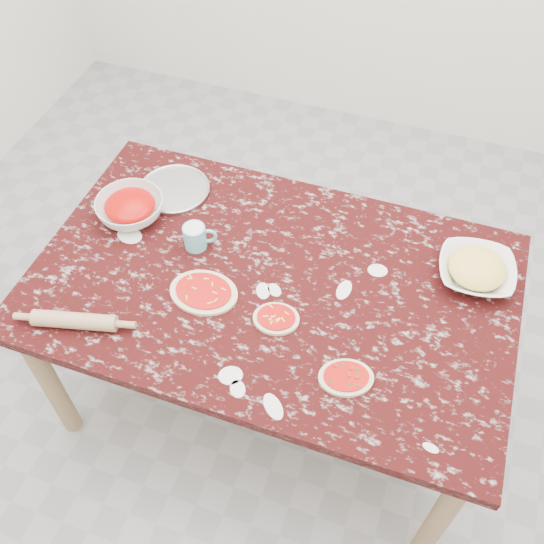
{
  "coord_description": "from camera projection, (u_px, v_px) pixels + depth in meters",
  "views": [
    {
      "loc": [
        0.42,
        -1.19,
        2.34
      ],
      "look_at": [
        0.0,
        0.0,
        0.8
      ],
      "focal_mm": 40.22,
      "sensor_mm": 36.0,
      "label": 1
    }
  ],
  "objects": [
    {
      "name": "pizza_mid",
      "position": [
        276.0,
        318.0,
        1.93
      ],
      "size": [
        0.17,
        0.15,
        0.02
      ],
      "color": "beige",
      "rests_on": "worktable"
    },
    {
      "name": "flour_mug",
      "position": [
        196.0,
        236.0,
        2.09
      ],
      "size": [
        0.11,
        0.08,
        0.09
      ],
      "color": "#63BDCB",
      "rests_on": "worktable"
    },
    {
      "name": "worktable",
      "position": [
        272.0,
        296.0,
        2.09
      ],
      "size": [
        1.6,
        1.0,
        0.75
      ],
      "color": "black",
      "rests_on": "ground"
    },
    {
      "name": "pizza_right",
      "position": [
        346.0,
        377.0,
        1.79
      ],
      "size": [
        0.2,
        0.17,
        0.02
      ],
      "color": "beige",
      "rests_on": "worktable"
    },
    {
      "name": "pizza_tray",
      "position": [
        174.0,
        190.0,
        2.3
      ],
      "size": [
        0.33,
        0.33,
        0.01
      ],
      "primitive_type": "cylinder",
      "rotation": [
        0.0,
        0.0,
        0.29
      ],
      "color": "#B2B2B7",
      "rests_on": "worktable"
    },
    {
      "name": "sauce_bowl",
      "position": [
        130.0,
        208.0,
        2.19
      ],
      "size": [
        0.26,
        0.26,
        0.08
      ],
      "primitive_type": "imported",
      "rotation": [
        0.0,
        0.0,
        0.08
      ],
      "color": "white",
      "rests_on": "worktable"
    },
    {
      "name": "cheese_bowl",
      "position": [
        476.0,
        271.0,
        2.02
      ],
      "size": [
        0.28,
        0.28,
        0.06
      ],
      "primitive_type": "imported",
      "rotation": [
        0.0,
        0.0,
        0.12
      ],
      "color": "white",
      "rests_on": "worktable"
    },
    {
      "name": "pizza_left",
      "position": [
        204.0,
        292.0,
        1.99
      ],
      "size": [
        0.23,
        0.18,
        0.02
      ],
      "color": "beige",
      "rests_on": "worktable"
    },
    {
      "name": "ground",
      "position": [
        272.0,
        390.0,
        2.61
      ],
      "size": [
        4.0,
        4.0,
        0.0
      ],
      "primitive_type": "plane",
      "color": "gray"
    },
    {
      "name": "rolling_pin",
      "position": [
        75.0,
        321.0,
        1.9
      ],
      "size": [
        0.27,
        0.12,
        0.05
      ],
      "primitive_type": "cylinder",
      "rotation": [
        0.0,
        1.57,
        0.25
      ],
      "color": "tan",
      "rests_on": "worktable"
    }
  ]
}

